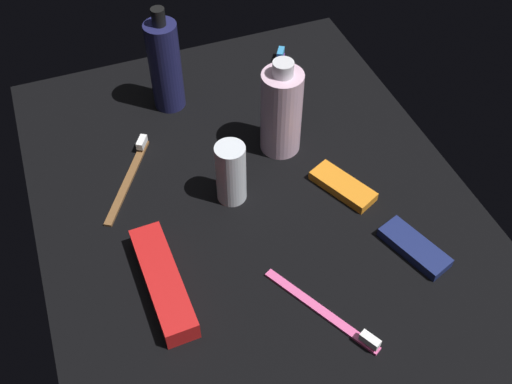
{
  "coord_description": "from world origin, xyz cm",
  "views": [
    {
      "loc": [
        53.68,
        -20.2,
        68.72
      ],
      "look_at": [
        0.0,
        0.0,
        3.0
      ],
      "focal_mm": 41.65,
      "sensor_mm": 36.0,
      "label": 1
    }
  ],
  "objects_px": {
    "deodorant_stick": "(231,173)",
    "toothbrush_purple": "(275,77)",
    "bodywash_bottle": "(281,111)",
    "lotion_bottle": "(165,65)",
    "snack_bar_orange": "(343,186)",
    "toothpaste_box_red": "(163,282)",
    "snack_bar_navy": "(414,247)",
    "toothbrush_brown": "(130,174)",
    "toothbrush_pink": "(328,314)"
  },
  "relations": [
    {
      "from": "snack_bar_orange",
      "to": "toothbrush_pink",
      "type": "bearing_deg",
      "value": -56.17
    },
    {
      "from": "toothbrush_pink",
      "to": "snack_bar_orange",
      "type": "relative_size",
      "value": 1.58
    },
    {
      "from": "toothbrush_purple",
      "to": "snack_bar_navy",
      "type": "relative_size",
      "value": 1.53
    },
    {
      "from": "lotion_bottle",
      "to": "snack_bar_orange",
      "type": "height_order",
      "value": "lotion_bottle"
    },
    {
      "from": "snack_bar_orange",
      "to": "snack_bar_navy",
      "type": "distance_m",
      "value": 0.15
    },
    {
      "from": "lotion_bottle",
      "to": "toothpaste_box_red",
      "type": "relative_size",
      "value": 1.07
    },
    {
      "from": "bodywash_bottle",
      "to": "deodorant_stick",
      "type": "distance_m",
      "value": 0.14
    },
    {
      "from": "lotion_bottle",
      "to": "deodorant_stick",
      "type": "bearing_deg",
      "value": 7.33
    },
    {
      "from": "deodorant_stick",
      "to": "toothpaste_box_red",
      "type": "xyz_separation_m",
      "value": [
        0.12,
        -0.14,
        -0.04
      ]
    },
    {
      "from": "snack_bar_orange",
      "to": "toothpaste_box_red",
      "type": "bearing_deg",
      "value": -101.06
    },
    {
      "from": "lotion_bottle",
      "to": "bodywash_bottle",
      "type": "relative_size",
      "value": 1.12
    },
    {
      "from": "bodywash_bottle",
      "to": "toothbrush_brown",
      "type": "relative_size",
      "value": 1.05
    },
    {
      "from": "snack_bar_orange",
      "to": "deodorant_stick",
      "type": "bearing_deg",
      "value": -131.19
    },
    {
      "from": "deodorant_stick",
      "to": "toothpaste_box_red",
      "type": "distance_m",
      "value": 0.19
    },
    {
      "from": "deodorant_stick",
      "to": "toothbrush_purple",
      "type": "bearing_deg",
      "value": 145.24
    },
    {
      "from": "snack_bar_orange",
      "to": "snack_bar_navy",
      "type": "bearing_deg",
      "value": -7.92
    },
    {
      "from": "deodorant_stick",
      "to": "toothbrush_purple",
      "type": "height_order",
      "value": "deodorant_stick"
    },
    {
      "from": "bodywash_bottle",
      "to": "toothpaste_box_red",
      "type": "distance_m",
      "value": 0.32
    },
    {
      "from": "deodorant_stick",
      "to": "toothbrush_purple",
      "type": "distance_m",
      "value": 0.3
    },
    {
      "from": "toothpaste_box_red",
      "to": "snack_bar_orange",
      "type": "relative_size",
      "value": 1.69
    },
    {
      "from": "deodorant_stick",
      "to": "toothbrush_brown",
      "type": "distance_m",
      "value": 0.17
    },
    {
      "from": "toothbrush_pink",
      "to": "snack_bar_orange",
      "type": "bearing_deg",
      "value": 148.93
    },
    {
      "from": "toothbrush_pink",
      "to": "toothpaste_box_red",
      "type": "bearing_deg",
      "value": -121.72
    },
    {
      "from": "toothbrush_brown",
      "to": "snack_bar_orange",
      "type": "xyz_separation_m",
      "value": [
        0.14,
        0.3,
        0.0
      ]
    },
    {
      "from": "lotion_bottle",
      "to": "toothbrush_pink",
      "type": "xyz_separation_m",
      "value": [
        0.48,
        0.08,
        -0.08
      ]
    },
    {
      "from": "bodywash_bottle",
      "to": "deodorant_stick",
      "type": "relative_size",
      "value": 1.63
    },
    {
      "from": "bodywash_bottle",
      "to": "toothbrush_purple",
      "type": "relative_size",
      "value": 1.05
    },
    {
      "from": "toothbrush_brown",
      "to": "toothpaste_box_red",
      "type": "bearing_deg",
      "value": -0.54
    },
    {
      "from": "toothbrush_brown",
      "to": "snack_bar_navy",
      "type": "bearing_deg",
      "value": 50.72
    },
    {
      "from": "bodywash_bottle",
      "to": "toothbrush_brown",
      "type": "bearing_deg",
      "value": -94.38
    },
    {
      "from": "toothbrush_pink",
      "to": "toothbrush_purple",
      "type": "height_order",
      "value": "same"
    },
    {
      "from": "snack_bar_navy",
      "to": "toothpaste_box_red",
      "type": "bearing_deg",
      "value": -119.81
    },
    {
      "from": "lotion_bottle",
      "to": "snack_bar_navy",
      "type": "bearing_deg",
      "value": 29.02
    },
    {
      "from": "bodywash_bottle",
      "to": "toothbrush_pink",
      "type": "bearing_deg",
      "value": -11.03
    },
    {
      "from": "bodywash_bottle",
      "to": "toothpaste_box_red",
      "type": "relative_size",
      "value": 0.95
    },
    {
      "from": "lotion_bottle",
      "to": "toothbrush_purple",
      "type": "relative_size",
      "value": 1.18
    },
    {
      "from": "bodywash_bottle",
      "to": "toothbrush_pink",
      "type": "xyz_separation_m",
      "value": [
        0.31,
        -0.06,
        -0.07
      ]
    },
    {
      "from": "bodywash_bottle",
      "to": "deodorant_stick",
      "type": "height_order",
      "value": "bodywash_bottle"
    },
    {
      "from": "toothbrush_pink",
      "to": "toothbrush_brown",
      "type": "relative_size",
      "value": 1.03
    },
    {
      "from": "toothbrush_pink",
      "to": "toothbrush_brown",
      "type": "xyz_separation_m",
      "value": [
        -0.33,
        -0.19,
        0.0
      ]
    },
    {
      "from": "deodorant_stick",
      "to": "toothbrush_brown",
      "type": "height_order",
      "value": "deodorant_stick"
    },
    {
      "from": "deodorant_stick",
      "to": "snack_bar_orange",
      "type": "xyz_separation_m",
      "value": [
        0.05,
        0.16,
        -0.04
      ]
    },
    {
      "from": "toothbrush_purple",
      "to": "deodorant_stick",
      "type": "bearing_deg",
      "value": -34.76
    },
    {
      "from": "toothbrush_purple",
      "to": "toothpaste_box_red",
      "type": "xyz_separation_m",
      "value": [
        0.36,
        -0.3,
        0.01
      ]
    },
    {
      "from": "snack_bar_navy",
      "to": "bodywash_bottle",
      "type": "bearing_deg",
      "value": -178.97
    },
    {
      "from": "snack_bar_orange",
      "to": "snack_bar_navy",
      "type": "xyz_separation_m",
      "value": [
        0.14,
        0.04,
        0.0
      ]
    },
    {
      "from": "bodywash_bottle",
      "to": "snack_bar_navy",
      "type": "relative_size",
      "value": 1.61
    },
    {
      "from": "bodywash_bottle",
      "to": "toothbrush_purple",
      "type": "bearing_deg",
      "value": 161.01
    },
    {
      "from": "lotion_bottle",
      "to": "toothpaste_box_red",
      "type": "xyz_separation_m",
      "value": [
        0.37,
        -0.11,
        -0.07
      ]
    },
    {
      "from": "bodywash_bottle",
      "to": "snack_bar_orange",
      "type": "relative_size",
      "value": 1.61
    }
  ]
}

